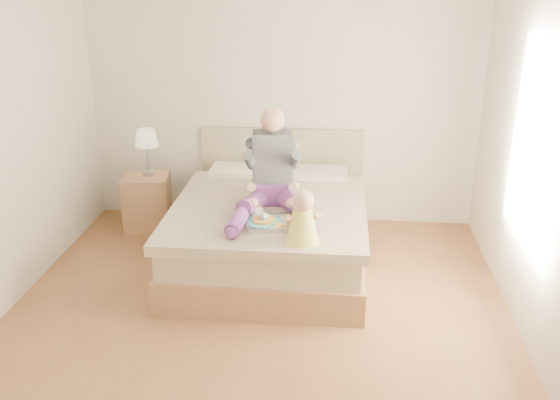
# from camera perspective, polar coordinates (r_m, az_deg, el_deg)

# --- Properties ---
(room) EXTENTS (4.02, 4.22, 2.71)m
(room) POSITION_cam_1_polar(r_m,az_deg,el_deg) (4.36, -1.37, 6.19)
(room) COLOR brown
(room) RESTS_ON ground
(bed) EXTENTS (1.70, 2.18, 1.00)m
(bed) POSITION_cam_1_polar(r_m,az_deg,el_deg) (5.78, -0.78, -2.49)
(bed) COLOR #8A6040
(bed) RESTS_ON ground
(nightstand) EXTENTS (0.52, 0.48, 0.57)m
(nightstand) POSITION_cam_1_polar(r_m,az_deg,el_deg) (6.60, -12.04, -0.18)
(nightstand) COLOR #8A6040
(nightstand) RESTS_ON ground
(lamp) EXTENTS (0.23, 0.23, 0.48)m
(lamp) POSITION_cam_1_polar(r_m,az_deg,el_deg) (6.43, -12.11, 5.34)
(lamp) COLOR #B0B2B7
(lamp) RESTS_ON nightstand
(adult) EXTENTS (0.73, 1.08, 0.87)m
(adult) POSITION_cam_1_polar(r_m,az_deg,el_deg) (5.38, -0.69, 1.95)
(adult) COLOR #68317B
(adult) RESTS_ON bed
(tray) EXTENTS (0.52, 0.44, 0.14)m
(tray) POSITION_cam_1_polar(r_m,az_deg,el_deg) (5.10, -0.44, -1.85)
(tray) COLOR #B0B2B7
(tray) RESTS_ON bed
(baby) EXTENTS (0.29, 0.38, 0.42)m
(baby) POSITION_cam_1_polar(r_m,az_deg,el_deg) (4.73, 2.05, -1.90)
(baby) COLOR #F8F64E
(baby) RESTS_ON bed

